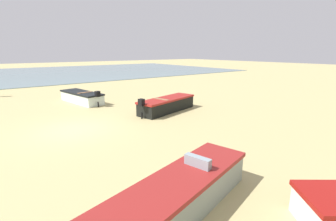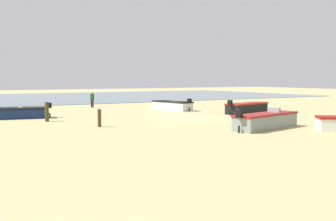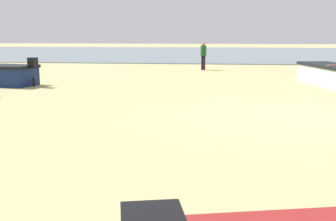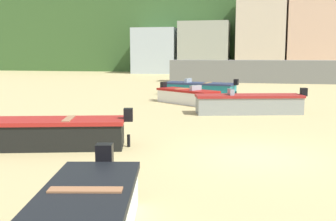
{
  "view_description": "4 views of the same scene",
  "coord_description": "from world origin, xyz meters",
  "px_view_note": "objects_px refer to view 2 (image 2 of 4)",
  "views": [
    {
      "loc": [
        3.08,
        12.29,
        3.96
      ],
      "look_at": [
        -5.34,
        1.01,
        0.43
      ],
      "focal_mm": 25.47,
      "sensor_mm": 36.0,
      "label": 1
    },
    {
      "loc": [
        16.43,
        25.6,
        2.99
      ],
      "look_at": [
        3.78,
        3.57,
        0.92
      ],
      "focal_mm": 42.38,
      "sensor_mm": 36.0,
      "label": 2
    },
    {
      "loc": [
        2.11,
        10.62,
        2.03
      ],
      "look_at": [
        2.71,
        5.66,
        1.11
      ],
      "focal_mm": 44.48,
      "sensor_mm": 36.0,
      "label": 3
    },
    {
      "loc": [
        -0.17,
        -11.59,
        2.92
      ],
      "look_at": [
        -3.0,
        2.26,
        0.91
      ],
      "focal_mm": 43.21,
      "sensor_mm": 36.0,
      "label": 4
    }
  ],
  "objects_px": {
    "boat_white_0": "(172,105)",
    "mooring_post_mid_beach": "(99,118)",
    "beach_walker_foreground": "(92,98)",
    "boat_navy_5": "(11,113)",
    "boat_grey_2": "(266,121)",
    "boat_black_1": "(247,108)",
    "mooring_post_near_water": "(47,112)"
  },
  "relations": [
    {
      "from": "boat_grey_2",
      "to": "mooring_post_mid_beach",
      "type": "relative_size",
      "value": 4.96
    },
    {
      "from": "boat_navy_5",
      "to": "mooring_post_near_water",
      "type": "xyz_separation_m",
      "value": [
        -1.87,
        3.17,
        0.25
      ]
    },
    {
      "from": "mooring_post_near_water",
      "to": "beach_walker_foreground",
      "type": "distance_m",
      "value": 13.36
    },
    {
      "from": "boat_grey_2",
      "to": "boat_black_1",
      "type": "bearing_deg",
      "value": 131.03
    },
    {
      "from": "mooring_post_mid_beach",
      "to": "boat_grey_2",
      "type": "bearing_deg",
      "value": 145.37
    },
    {
      "from": "boat_navy_5",
      "to": "beach_walker_foreground",
      "type": "distance_m",
      "value": 12.15
    },
    {
      "from": "boat_white_0",
      "to": "mooring_post_near_water",
      "type": "distance_m",
      "value": 13.34
    },
    {
      "from": "boat_grey_2",
      "to": "mooring_post_near_water",
      "type": "height_order",
      "value": "mooring_post_near_water"
    },
    {
      "from": "boat_black_1",
      "to": "mooring_post_mid_beach",
      "type": "bearing_deg",
      "value": -93.3
    },
    {
      "from": "mooring_post_near_water",
      "to": "boat_grey_2",
      "type": "bearing_deg",
      "value": 134.59
    },
    {
      "from": "boat_white_0",
      "to": "boat_grey_2",
      "type": "distance_m",
      "value": 14.99
    },
    {
      "from": "beach_walker_foreground",
      "to": "mooring_post_near_water",
      "type": "bearing_deg",
      "value": 116.87
    },
    {
      "from": "boat_black_1",
      "to": "mooring_post_mid_beach",
      "type": "distance_m",
      "value": 14.5
    },
    {
      "from": "mooring_post_mid_beach",
      "to": "boat_white_0",
      "type": "bearing_deg",
      "value": -139.22
    },
    {
      "from": "boat_black_1",
      "to": "mooring_post_mid_beach",
      "type": "height_order",
      "value": "boat_black_1"
    },
    {
      "from": "boat_navy_5",
      "to": "boat_black_1",
      "type": "bearing_deg",
      "value": -95.41
    },
    {
      "from": "mooring_post_mid_beach",
      "to": "beach_walker_foreground",
      "type": "bearing_deg",
      "value": -107.58
    },
    {
      "from": "boat_white_0",
      "to": "beach_walker_foreground",
      "type": "height_order",
      "value": "beach_walker_foreground"
    },
    {
      "from": "boat_black_1",
      "to": "boat_grey_2",
      "type": "distance_m",
      "value": 10.4
    },
    {
      "from": "boat_white_0",
      "to": "mooring_post_mid_beach",
      "type": "bearing_deg",
      "value": -150.33
    },
    {
      "from": "boat_white_0",
      "to": "mooring_post_near_water",
      "type": "xyz_separation_m",
      "value": [
        12.62,
        4.33,
        0.24
      ]
    },
    {
      "from": "boat_grey_2",
      "to": "boat_navy_5",
      "type": "relative_size",
      "value": 0.97
    },
    {
      "from": "beach_walker_foreground",
      "to": "boat_black_1",
      "type": "bearing_deg",
      "value": -176.16
    },
    {
      "from": "boat_white_0",
      "to": "boat_black_1",
      "type": "xyz_separation_m",
      "value": [
        -3.68,
        6.29,
        0.03
      ]
    },
    {
      "from": "boat_white_0",
      "to": "mooring_post_near_water",
      "type": "relative_size",
      "value": 3.54
    },
    {
      "from": "boat_navy_5",
      "to": "boat_grey_2",
      "type": "bearing_deg",
      "value": -127.83
    },
    {
      "from": "mooring_post_mid_beach",
      "to": "beach_walker_foreground",
      "type": "relative_size",
      "value": 0.68
    },
    {
      "from": "mooring_post_mid_beach",
      "to": "boat_navy_5",
      "type": "bearing_deg",
      "value": -63.65
    },
    {
      "from": "boat_black_1",
      "to": "mooring_post_near_water",
      "type": "bearing_deg",
      "value": -111.35
    },
    {
      "from": "boat_grey_2",
      "to": "beach_walker_foreground",
      "type": "xyz_separation_m",
      "value": [
        3.18,
        -21.77,
        0.48
      ]
    },
    {
      "from": "beach_walker_foreground",
      "to": "boat_navy_5",
      "type": "bearing_deg",
      "value": 101.19
    },
    {
      "from": "boat_grey_2",
      "to": "mooring_post_mid_beach",
      "type": "xyz_separation_m",
      "value": [
        8.27,
        -5.71,
        0.07
      ]
    }
  ]
}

